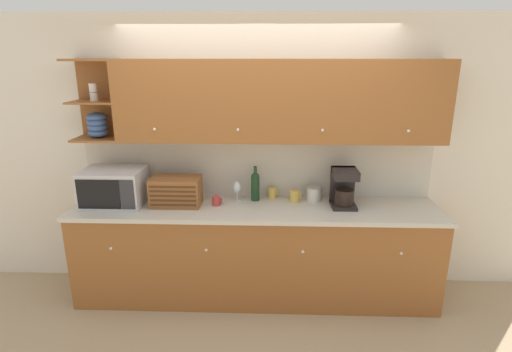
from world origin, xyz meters
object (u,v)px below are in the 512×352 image
(wine_glass, at_px, (237,188))
(coffee_maker, at_px, (344,187))
(microwave, at_px, (114,187))
(bread_box, at_px, (176,191))
(mug, at_px, (273,193))
(mug_patterned_third, at_px, (295,196))
(mug_blue_second, at_px, (217,201))
(wine_bottle, at_px, (255,185))
(storage_canister, at_px, (314,193))

(wine_glass, relative_size, coffee_maker, 0.56)
(microwave, relative_size, bread_box, 1.21)
(wine_glass, relative_size, mug, 1.89)
(mug_patterned_third, height_order, coffee_maker, coffee_maker)
(bread_box, xyz_separation_m, wine_glass, (0.55, 0.12, 0.00))
(mug_blue_second, relative_size, wine_bottle, 0.27)
(bread_box, height_order, mug_patterned_third, bread_box)
(mug_blue_second, bearing_deg, mug, 23.11)
(wine_glass, bearing_deg, coffee_maker, -4.94)
(wine_bottle, relative_size, coffee_maker, 0.95)
(microwave, relative_size, coffee_maker, 1.54)
(wine_bottle, bearing_deg, bread_box, -167.87)
(microwave, xyz_separation_m, coffee_maker, (2.09, 0.04, 0.01))
(mug_blue_second, relative_size, mug_patterned_third, 0.81)
(wine_bottle, height_order, mug, wine_bottle)
(storage_canister, bearing_deg, bread_box, -172.79)
(microwave, relative_size, mug_blue_second, 6.13)
(microwave, bearing_deg, storage_canister, 5.00)
(coffee_maker, bearing_deg, mug_blue_second, -178.37)
(wine_bottle, xyz_separation_m, coffee_maker, (0.81, -0.12, 0.03))
(microwave, distance_m, mug_patterned_third, 1.67)
(storage_canister, height_order, coffee_maker, coffee_maker)
(coffee_maker, bearing_deg, mug, 163.83)
(wine_glass, relative_size, mug_patterned_third, 1.80)
(mug, height_order, mug_patterned_third, mug_patterned_third)
(microwave, relative_size, wine_glass, 2.77)
(microwave, bearing_deg, wine_bottle, 6.85)
(wine_bottle, relative_size, mug_patterned_third, 3.06)
(mug_patterned_third, bearing_deg, mug_blue_second, -169.92)
(microwave, xyz_separation_m, mug_patterned_third, (1.66, 0.13, -0.11))
(wine_glass, xyz_separation_m, wine_bottle, (0.17, 0.03, 0.02))
(bread_box, xyz_separation_m, storage_canister, (1.27, 0.16, -0.06))
(microwave, relative_size, wine_bottle, 1.63)
(microwave, bearing_deg, wine_glass, 6.24)
(wine_glass, bearing_deg, mug, 16.88)
(mug_blue_second, height_order, storage_canister, storage_canister)
(microwave, height_order, coffee_maker, coffee_maker)
(mug_patterned_third, bearing_deg, wine_bottle, 176.71)
(microwave, bearing_deg, bread_box, 0.03)
(mug_blue_second, distance_m, coffee_maker, 1.16)
(mug_blue_second, xyz_separation_m, storage_canister, (0.90, 0.16, 0.03))
(microwave, distance_m, storage_canister, 1.85)
(microwave, xyz_separation_m, wine_bottle, (1.29, 0.15, -0.02))
(mug, bearing_deg, microwave, -171.24)
(bread_box, distance_m, mug_blue_second, 0.38)
(mug_blue_second, distance_m, storage_canister, 0.91)
(wine_bottle, bearing_deg, mug, 22.80)
(mug_blue_second, bearing_deg, bread_box, -179.28)
(bread_box, xyz_separation_m, mug_patterned_third, (1.09, 0.13, -0.08))
(wine_bottle, height_order, coffee_maker, coffee_maker)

